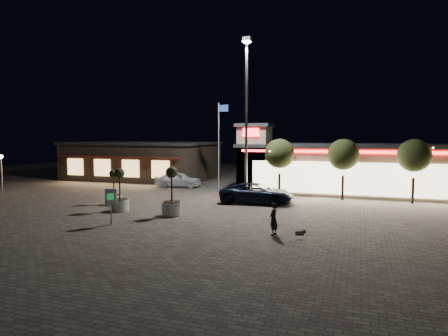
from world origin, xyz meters
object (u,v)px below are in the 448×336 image
(pickup_truck, at_px, (257,193))
(planter_mid, at_px, (120,198))
(planter_left, at_px, (114,194))
(valet_sign, at_px, (111,200))
(pedestrian, at_px, (274,219))
(white_sedan, at_px, (178,179))

(pickup_truck, relative_size, planter_mid, 1.89)
(planter_left, xyz_separation_m, valet_sign, (3.61, -5.57, 0.63))
(pedestrian, xyz_separation_m, planter_mid, (-11.02, 3.02, 0.06))
(planter_mid, bearing_deg, valet_sign, -63.44)
(white_sedan, height_order, planter_mid, planter_mid)
(white_sedan, xyz_separation_m, planter_mid, (1.68, -12.60, 0.13))
(white_sedan, bearing_deg, pickup_truck, -134.53)
(pedestrian, relative_size, valet_sign, 0.82)
(pickup_truck, bearing_deg, planter_left, 108.78)
(pickup_truck, relative_size, pedestrian, 3.28)
(pickup_truck, height_order, white_sedan, white_sedan)
(pedestrian, distance_m, valet_sign, 9.25)
(white_sedan, relative_size, planter_mid, 1.56)
(white_sedan, distance_m, valet_sign, 16.60)
(planter_left, distance_m, planter_mid, 2.65)
(pickup_truck, relative_size, white_sedan, 1.22)
(pickup_truck, height_order, valet_sign, valet_sign)
(pedestrian, distance_m, planter_left, 13.74)
(pickup_truck, bearing_deg, planter_mid, 123.34)
(planter_mid, relative_size, valet_sign, 1.41)
(white_sedan, bearing_deg, planter_left, 169.67)
(pedestrian, height_order, planter_mid, planter_mid)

